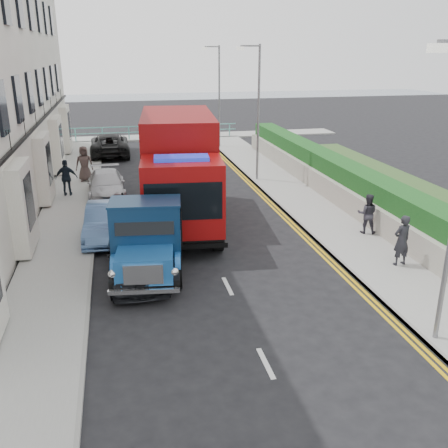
# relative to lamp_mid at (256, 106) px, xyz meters

# --- Properties ---
(ground) EXTENTS (120.00, 120.00, 0.00)m
(ground) POSITION_rel_lamp_mid_xyz_m (-4.18, -14.00, -4.00)
(ground) COLOR black
(ground) RESTS_ON ground
(pavement_west) EXTENTS (2.40, 38.00, 0.12)m
(pavement_west) POSITION_rel_lamp_mid_xyz_m (-9.38, -5.00, -3.94)
(pavement_west) COLOR gray
(pavement_west) RESTS_ON ground
(pavement_east) EXTENTS (2.60, 38.00, 0.12)m
(pavement_east) POSITION_rel_lamp_mid_xyz_m (1.12, -5.00, -3.94)
(pavement_east) COLOR gray
(pavement_east) RESTS_ON ground
(promenade) EXTENTS (30.00, 2.50, 0.12)m
(promenade) POSITION_rel_lamp_mid_xyz_m (-4.18, 15.00, -3.94)
(promenade) COLOR gray
(promenade) RESTS_ON ground
(sea_plane) EXTENTS (120.00, 120.00, 0.00)m
(sea_plane) POSITION_rel_lamp_mid_xyz_m (-4.18, 46.00, -4.00)
(sea_plane) COLOR slate
(sea_plane) RESTS_ON ground
(garden_east) EXTENTS (1.45, 28.00, 1.75)m
(garden_east) POSITION_rel_lamp_mid_xyz_m (3.03, -5.00, -3.10)
(garden_east) COLOR #B2AD9E
(garden_east) RESTS_ON ground
(seafront_railing) EXTENTS (13.00, 0.08, 1.11)m
(seafront_railing) POSITION_rel_lamp_mid_xyz_m (-4.18, 14.20, -3.42)
(seafront_railing) COLOR #59B2A5
(seafront_railing) RESTS_ON ground
(lamp_mid) EXTENTS (1.23, 0.18, 7.00)m
(lamp_mid) POSITION_rel_lamp_mid_xyz_m (0.00, 0.00, 0.00)
(lamp_mid) COLOR slate
(lamp_mid) RESTS_ON ground
(lamp_far) EXTENTS (1.23, 0.18, 7.00)m
(lamp_far) POSITION_rel_lamp_mid_xyz_m (0.00, 10.00, 0.00)
(lamp_far) COLOR slate
(lamp_far) RESTS_ON ground
(bedford_lorry) EXTENTS (2.68, 5.46, 2.49)m
(bedford_lorry) POSITION_rel_lamp_mid_xyz_m (-6.44, -10.79, -2.85)
(bedford_lorry) COLOR black
(bedford_lorry) RESTS_ON ground
(red_lorry) EXTENTS (3.54, 8.44, 4.30)m
(red_lorry) POSITION_rel_lamp_mid_xyz_m (-4.77, -5.72, -1.71)
(red_lorry) COLOR black
(red_lorry) RESTS_ON ground
(parked_car_front) EXTENTS (1.82, 4.44, 1.51)m
(parked_car_front) POSITION_rel_lamp_mid_xyz_m (-6.78, -10.70, -3.24)
(parked_car_front) COLOR black
(parked_car_front) RESTS_ON ground
(parked_car_mid) EXTENTS (1.62, 3.97, 1.28)m
(parked_car_mid) POSITION_rel_lamp_mid_xyz_m (-7.78, -7.00, -3.36)
(parked_car_mid) COLOR #5075AC
(parked_car_mid) RESTS_ON ground
(parked_car_rear) EXTENTS (1.84, 4.27, 1.23)m
(parked_car_rear) POSITION_rel_lamp_mid_xyz_m (-7.78, -1.39, -3.38)
(parked_car_rear) COLOR #B9B9BE
(parked_car_rear) RESTS_ON ground
(seafront_car_left) EXTENTS (2.50, 5.34, 1.48)m
(seafront_car_left) POSITION_rel_lamp_mid_xyz_m (-7.62, 8.77, -3.26)
(seafront_car_left) COLOR black
(seafront_car_left) RESTS_ON ground
(seafront_car_right) EXTENTS (2.64, 4.31, 1.37)m
(seafront_car_right) POSITION_rel_lamp_mid_xyz_m (-2.69, 8.87, -3.31)
(seafront_car_right) COLOR #B7B8BC
(seafront_car_right) RESTS_ON ground
(pedestrian_east_near) EXTENTS (0.68, 0.51, 1.69)m
(pedestrian_east_near) POSITION_rel_lamp_mid_xyz_m (1.58, -11.87, -3.03)
(pedestrian_east_near) COLOR black
(pedestrian_east_near) RESTS_ON pavement_east
(pedestrian_east_far) EXTENTS (0.91, 0.83, 1.53)m
(pedestrian_east_far) POSITION_rel_lamp_mid_xyz_m (1.92, -8.89, -3.11)
(pedestrian_east_far) COLOR #2F2D37
(pedestrian_east_far) RESTS_ON pavement_east
(pedestrian_west_near) EXTENTS (1.02, 0.45, 1.72)m
(pedestrian_west_near) POSITION_rel_lamp_mid_xyz_m (-9.60, -1.13, -3.02)
(pedestrian_west_near) COLOR black
(pedestrian_west_near) RESTS_ON pavement_west
(pedestrian_west_far) EXTENTS (0.95, 0.65, 1.85)m
(pedestrian_west_far) POSITION_rel_lamp_mid_xyz_m (-8.90, 1.56, -2.95)
(pedestrian_west_far) COLOR #3F312D
(pedestrian_west_far) RESTS_ON pavement_west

